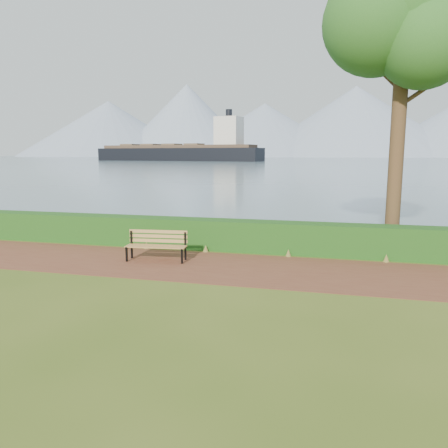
# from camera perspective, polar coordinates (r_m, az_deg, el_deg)

# --- Properties ---
(ground) EXTENTS (140.00, 140.00, 0.00)m
(ground) POSITION_cam_1_polar(r_m,az_deg,el_deg) (12.18, -0.13, -6.05)
(ground) COLOR #3F5618
(ground) RESTS_ON ground
(path) EXTENTS (40.00, 3.40, 0.01)m
(path) POSITION_cam_1_polar(r_m,az_deg,el_deg) (12.46, 0.21, -5.67)
(path) COLOR brown
(path) RESTS_ON ground
(hedge) EXTENTS (32.00, 0.85, 1.00)m
(hedge) POSITION_cam_1_polar(r_m,az_deg,el_deg) (14.54, 2.38, -1.52)
(hedge) COLOR #134012
(hedge) RESTS_ON ground
(water) EXTENTS (700.00, 510.00, 0.00)m
(water) POSITION_cam_1_polar(r_m,az_deg,el_deg) (271.42, 13.55, 8.32)
(water) COLOR #455E70
(water) RESTS_ON ground
(mountains) EXTENTS (585.00, 190.00, 70.00)m
(mountains) POSITION_cam_1_polar(r_m,az_deg,el_deg) (418.33, 12.63, 12.39)
(mountains) COLOR #7B8BA4
(mountains) RESTS_ON ground
(bench) EXTENTS (1.86, 0.71, 0.91)m
(bench) POSITION_cam_1_polar(r_m,az_deg,el_deg) (13.31, -8.75, -2.52)
(bench) COLOR black
(bench) RESTS_ON ground
(tree) EXTENTS (4.89, 4.12, 9.85)m
(tree) POSITION_cam_1_polar(r_m,az_deg,el_deg) (15.65, 22.56, 23.80)
(tree) COLOR #382317
(tree) RESTS_ON ground
(cargo_ship) EXTENTS (73.69, 23.31, 22.10)m
(cargo_ship) POSITION_cam_1_polar(r_m,az_deg,el_deg) (183.55, -5.40, 9.23)
(cargo_ship) COLOR black
(cargo_ship) RESTS_ON ground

